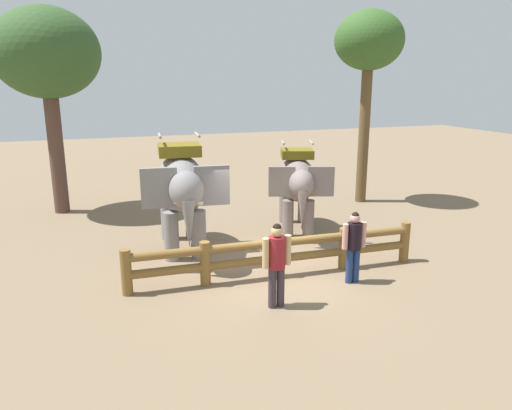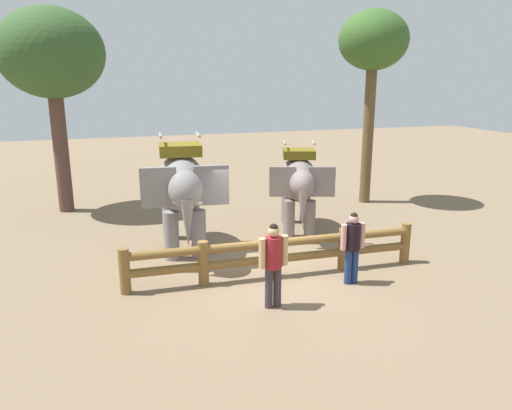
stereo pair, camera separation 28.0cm
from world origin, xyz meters
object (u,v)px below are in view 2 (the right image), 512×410
object	(u,v)px
tree_back_center	(373,46)
elephant_center	(299,182)
tourist_woman_in_black	(353,243)
tree_far_left	(51,56)
tourist_man_in_blue	(273,260)
log_fence	(276,253)
elephant_near_left	(182,187)

from	to	relation	value
tree_back_center	elephant_center	bearing A→B (deg)	-145.95
tourist_woman_in_black	tree_far_left	world-z (taller)	tree_far_left
elephant_center	tourist_man_in_blue	size ratio (longest dim) A/B	1.82
log_fence	tree_back_center	bearing A→B (deg)	44.91
tourist_woman_in_black	log_fence	bearing A→B (deg)	149.27
tourist_woman_in_black	tourist_man_in_blue	size ratio (longest dim) A/B	0.94
elephant_near_left	tourist_man_in_blue	bearing A→B (deg)	-73.98
elephant_near_left	tourist_woman_in_black	bearing A→B (deg)	-46.31
elephant_center	tree_back_center	world-z (taller)	tree_back_center
tourist_woman_in_black	tree_far_left	size ratio (longest dim) A/B	0.25
tree_back_center	tourist_woman_in_black	bearing A→B (deg)	-122.55
tourist_man_in_blue	tree_back_center	distance (m)	10.75
tourist_man_in_blue	tree_far_left	world-z (taller)	tree_far_left
tree_far_left	tourist_woman_in_black	bearing A→B (deg)	-53.39
tourist_woman_in_black	tree_back_center	xyz separation A→B (m)	(4.26, 6.68, 4.75)
tree_far_left	tree_back_center	size ratio (longest dim) A/B	0.99
log_fence	elephant_center	size ratio (longest dim) A/B	2.19
elephant_center	tourist_man_in_blue	world-z (taller)	elephant_center
tourist_man_in_blue	tree_back_center	xyz separation A→B (m)	(6.40, 7.25, 4.69)
elephant_near_left	elephant_center	bearing A→B (deg)	9.34
elephant_near_left	tree_back_center	distance (m)	9.12
tourist_woman_in_black	elephant_center	bearing A→B (deg)	84.72
tree_far_left	elephant_center	bearing A→B (deg)	-34.68
elephant_near_left	elephant_center	xyz separation A→B (m)	(3.67, 0.60, -0.24)
tourist_man_in_blue	tree_back_center	bearing A→B (deg)	48.55
log_fence	tourist_man_in_blue	bearing A→B (deg)	-112.53
elephant_center	tourist_woman_in_black	distance (m)	4.11
elephant_center	tourist_man_in_blue	xyz separation A→B (m)	(-2.51, -4.62, -0.51)
log_fence	tourist_woman_in_black	distance (m)	1.82
log_fence	elephant_near_left	xyz separation A→B (m)	(-1.77, 2.54, 1.19)
tourist_woman_in_black	tourist_man_in_blue	xyz separation A→B (m)	(-2.14, -0.57, 0.06)
tree_back_center	elephant_near_left	bearing A→B (deg)	-156.85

